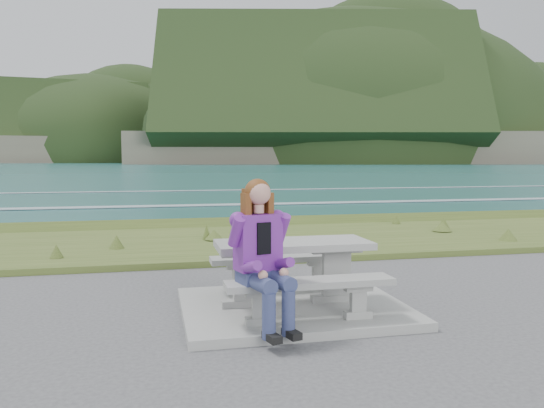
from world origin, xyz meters
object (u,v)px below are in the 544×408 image
at_px(bench_landward, 310,289).
at_px(bench_seaward, 279,263).
at_px(seated_woman, 265,275).
at_px(picnic_table, 293,255).

xyz_separation_m(bench_landward, bench_seaward, (0.00, 1.40, 0.00)).
bearing_deg(bench_seaward, seated_woman, -108.40).
bearing_deg(picnic_table, seated_woman, -121.38).
distance_m(bench_seaward, seated_woman, 1.64).
bearing_deg(bench_seaward, picnic_table, -90.00).
distance_m(bench_landward, bench_seaward, 1.40).
xyz_separation_m(bench_seaward, seated_woman, (-0.51, -1.54, 0.21)).
relative_size(picnic_table, seated_woman, 1.19).
relative_size(bench_landward, bench_seaward, 1.00).
bearing_deg(bench_landward, seated_woman, -164.77).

